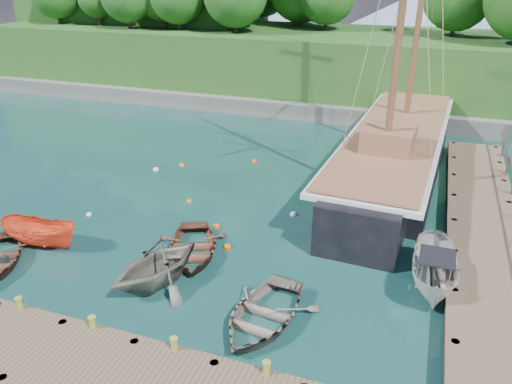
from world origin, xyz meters
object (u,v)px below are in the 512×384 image
rowboat_2 (193,254)px  rowboat_3 (263,322)px  cabin_boat_white (432,288)px  schooner (394,155)px  motorboat_orange (43,245)px  rowboat_1 (158,284)px

rowboat_2 → rowboat_3: (4.34, -3.26, 0.00)m
rowboat_3 → cabin_boat_white: (5.55, 4.14, 0.00)m
cabin_boat_white → schooner: size_ratio=0.16×
rowboat_2 → rowboat_3: bearing=-61.5°
rowboat_2 → motorboat_orange: 6.84m
motorboat_orange → cabin_boat_white: 16.72m
rowboat_2 → schooner: bearing=35.0°
rowboat_1 → motorboat_orange: (-6.33, 0.84, 0.00)m
motorboat_orange → cabin_boat_white: bearing=-82.9°
rowboat_2 → schooner: size_ratio=0.15×
rowboat_2 → schooner: schooner is taller
rowboat_2 → schooner: 14.34m
rowboat_1 → cabin_boat_white: size_ratio=0.89×
rowboat_3 → motorboat_orange: size_ratio=1.18×
rowboat_1 → rowboat_2: size_ratio=0.94×
rowboat_2 → cabin_boat_white: cabin_boat_white is taller
schooner → cabin_boat_white: bearing=-73.7°
rowboat_3 → cabin_boat_white: 6.92m
rowboat_2 → rowboat_3: size_ratio=0.96×
rowboat_1 → rowboat_3: bearing=11.3°
rowboat_1 → cabin_boat_white: 10.74m
schooner → rowboat_2: bearing=-117.2°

